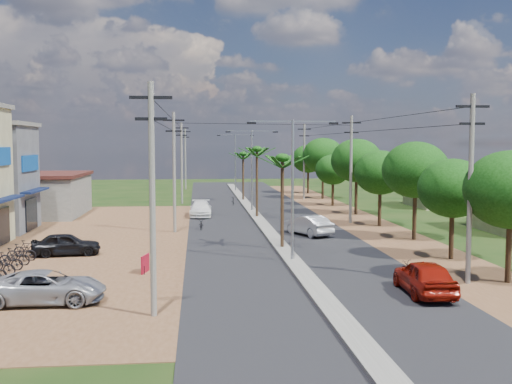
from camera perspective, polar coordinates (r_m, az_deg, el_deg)
ground at (r=34.01m, az=3.46°, el=-6.69°), size 160.00×160.00×0.00m
road at (r=48.67m, az=0.67°, el=-3.23°), size 12.00×110.00×0.04m
median at (r=51.62m, az=0.31°, el=-2.70°), size 1.00×90.00×0.18m
dirt_lot_west at (r=42.58m, az=-18.79°, el=-4.61°), size 18.00×46.00×0.04m
dirt_shoulder_east at (r=50.31m, az=10.35°, el=-3.05°), size 5.00×90.00×0.03m
low_shed at (r=59.24m, az=-20.98°, el=-0.24°), size 10.40×10.40×3.95m
house_east_far at (r=66.49m, az=17.68°, el=0.72°), size 7.60×7.50×4.60m
tree_east_a at (r=30.80m, az=23.10°, el=0.19°), size 4.40×4.40×6.37m
tree_east_b at (r=36.10m, az=18.23°, el=0.33°), size 4.00×4.00×5.83m
tree_east_c at (r=42.68m, az=14.95°, el=2.04°), size 4.60×4.60×6.83m
tree_east_d at (r=49.22m, az=11.75°, el=1.81°), size 4.20×4.20×6.13m
tree_east_e at (r=56.93m, az=9.55°, el=2.97°), size 4.80×4.80×7.14m
tree_east_f at (r=64.63m, az=7.34°, el=2.12°), size 3.80×3.80×5.52m
tree_east_g at (r=72.52m, az=6.40°, el=3.47°), size 5.00×5.00×7.38m
tree_east_h at (r=80.32m, az=5.00°, el=3.16°), size 4.40×4.40×6.52m
palm_median_near at (r=37.32m, az=2.53°, el=2.88°), size 2.00×2.00×6.15m
palm_median_mid at (r=53.19m, az=0.08°, el=3.80°), size 2.00×2.00×6.55m
palm_median_far at (r=69.14m, az=-1.24°, el=3.46°), size 2.00×2.00×5.85m
streetlight_near at (r=33.40m, az=3.50°, el=1.38°), size 5.10×0.18×8.00m
streetlight_mid at (r=58.19m, az=-0.41°, el=2.77°), size 5.10×0.18×8.00m
streetlight_far at (r=83.11m, az=-1.98°, el=3.33°), size 5.10×0.18×8.00m
utility_pole_w_a at (r=23.07m, az=-9.86°, el=-0.20°), size 1.60×0.24×9.00m
utility_pole_w_b at (r=45.00m, az=-7.80°, el=2.15°), size 1.60×0.24×9.00m
utility_pole_w_c at (r=66.97m, az=-7.09°, el=2.96°), size 1.60×0.24×9.00m
utility_pole_w_d at (r=87.96m, az=-6.75°, el=3.35°), size 1.60×0.24×9.00m
utility_pole_e_a at (r=29.87m, az=19.75°, el=0.68°), size 1.60×0.24×9.00m
utility_pole_e_b at (r=50.60m, az=9.03°, el=2.40°), size 1.60×0.24×9.00m
utility_pole_e_c at (r=72.09m, az=4.60°, el=3.09°), size 1.60×0.24×9.00m
car_red_near at (r=27.64m, az=15.75°, el=-7.87°), size 2.03×4.61×1.54m
car_silver_mid at (r=43.68m, az=5.00°, el=-3.21°), size 3.21×4.64×1.45m
car_white_far at (r=54.90m, az=-5.29°, el=-1.65°), size 2.03×4.78×1.38m
car_parked_silver at (r=26.67m, az=-19.38°, el=-8.62°), size 4.91×2.29×1.36m
car_parked_dark at (r=37.43m, az=-17.64°, el=-4.81°), size 4.15×2.11×1.35m
moto_rider_east at (r=30.60m, az=14.68°, el=-7.29°), size 1.18×1.73×0.86m
moto_rider_west_a at (r=46.56m, az=-5.22°, el=-3.10°), size 0.64×1.64×0.85m
moto_rider_west_b at (r=64.61m, az=-2.19°, el=-0.88°), size 0.50×1.59×0.95m
roadside_sign at (r=31.57m, az=-10.51°, el=-6.77°), size 0.34×1.14×0.96m
parked_scooter_row at (r=34.16m, az=-22.63°, el=-6.14°), size 1.69×8.35×1.00m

